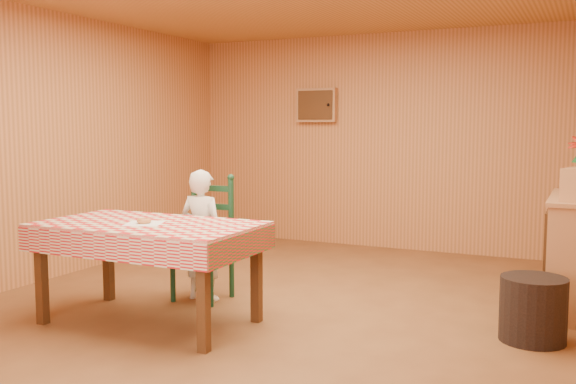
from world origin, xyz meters
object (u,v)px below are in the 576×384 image
object	(u,v)px
seated_child	(202,235)
storage_bin	(533,309)
ladder_chair	(206,241)
dining_table	(149,234)

from	to	relation	value
seated_child	storage_bin	world-z (taller)	seated_child
ladder_chair	seated_child	world-z (taller)	seated_child
ladder_chair	storage_bin	size ratio (longest dim) A/B	2.39
dining_table	seated_child	size ratio (longest dim) A/B	1.47
seated_child	dining_table	bearing A→B (deg)	90.00
ladder_chair	storage_bin	distance (m)	2.68
ladder_chair	seated_child	distance (m)	0.08
dining_table	ladder_chair	size ratio (longest dim) A/B	1.53
dining_table	seated_child	xyz separation A→B (m)	(0.00, 0.73, -0.13)
dining_table	storage_bin	size ratio (longest dim) A/B	3.66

